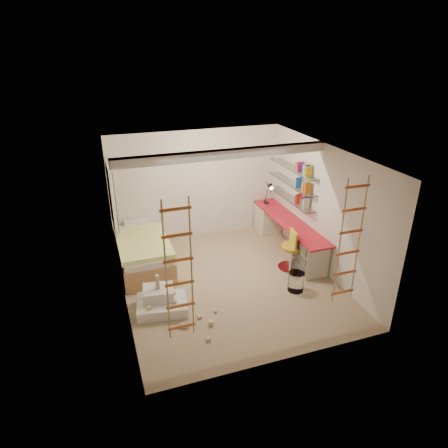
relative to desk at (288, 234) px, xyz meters
name	(u,v)px	position (x,y,z in m)	size (l,w,h in m)	color
floor	(229,283)	(-1.72, -0.86, -0.40)	(4.50, 4.50, 0.00)	#9C8864
ceiling_beam	(224,154)	(-1.72, -0.56, 2.12)	(4.00, 0.18, 0.16)	white
window_frame	(111,196)	(-3.69, 0.64, 1.15)	(0.06, 1.15, 1.35)	white
window_blind	(114,195)	(-3.65, 0.64, 1.15)	(0.02, 1.00, 1.20)	#4C2D1E
rope_ladder_left	(179,272)	(-3.07, -2.61, 1.11)	(0.41, 0.04, 2.13)	#BF5D20
rope_ladder_right	(349,242)	(-0.37, -2.61, 1.11)	(0.41, 0.04, 2.13)	#D45124
waste_bin	(296,282)	(-0.60, -1.52, -0.21)	(0.30, 0.30, 0.38)	white
desk	(288,234)	(0.00, 0.00, 0.00)	(0.56, 2.80, 0.75)	red
shelves	(292,184)	(0.15, 0.27, 1.10)	(0.25, 1.80, 0.71)	white
bed	(143,252)	(-3.20, 0.36, -0.07)	(1.02, 2.00, 0.69)	#AD7F51
task_lamp	(269,190)	(-0.05, 0.96, 0.73)	(0.14, 0.36, 0.57)	black
swivel_chair	(291,255)	(-0.32, -0.79, -0.07)	(0.61, 0.61, 0.90)	#BD9024
play_platform	(161,302)	(-3.14, -1.27, -0.25)	(0.97, 0.81, 0.39)	silver
toy_blocks	(181,306)	(-2.86, -1.61, -0.19)	(1.17, 1.25, 0.66)	#CCB284
books	(292,178)	(0.15, 0.27, 1.23)	(0.14, 0.52, 0.92)	white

